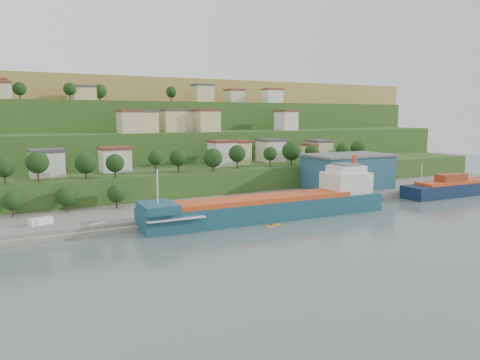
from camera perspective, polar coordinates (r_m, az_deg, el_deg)
ground at (r=124.00m, az=5.27°, el=-5.60°), size 500.00×500.00×0.00m
quay at (r=157.66m, az=5.56°, el=-2.68°), size 220.00×26.00×4.00m
pebble_beach at (r=125.63m, az=-22.32°, el=-5.99°), size 40.00×18.00×2.40m
hillside at (r=278.25m, az=-14.65°, el=1.72°), size 360.00×210.95×96.00m
cargo_ship_near at (r=133.21m, az=4.37°, el=-3.32°), size 73.63×14.74×18.81m
cargo_ship_far at (r=194.27m, az=26.38°, el=-0.72°), size 58.63×12.05×15.84m
warehouse at (r=176.64m, az=12.99°, el=1.06°), size 31.65×20.07×12.80m
caravan at (r=126.17m, az=-23.11°, el=-4.83°), size 5.88×4.07×2.53m
dinghy at (r=122.89m, az=-16.95°, el=-5.27°), size 4.38×3.04×0.82m
kayak_orange at (r=123.43m, az=3.84°, el=-5.52°), size 3.56×0.99×0.88m
kayak_yellow at (r=124.40m, az=4.18°, el=-5.42°), size 3.50×0.75×0.87m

